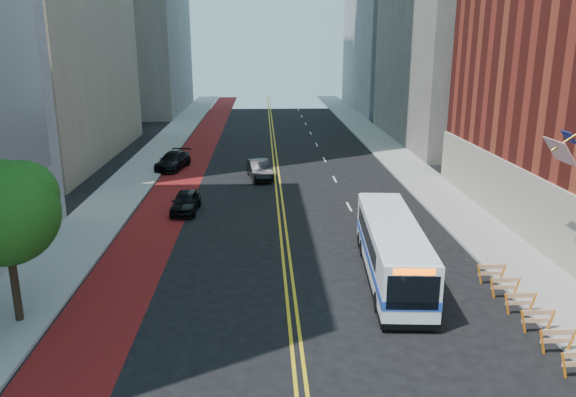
# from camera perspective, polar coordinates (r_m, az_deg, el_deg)

# --- Properties ---
(sidewalk_left) EXTENTS (4.00, 140.00, 0.15)m
(sidewalk_left) POSITION_cam_1_polar(r_m,az_deg,el_deg) (47.98, -15.56, 1.77)
(sidewalk_left) COLOR gray
(sidewalk_left) RESTS_ON ground
(sidewalk_right) EXTENTS (4.00, 140.00, 0.15)m
(sidewalk_right) POSITION_cam_1_polar(r_m,az_deg,el_deg) (48.57, 13.23, 2.10)
(sidewalk_right) COLOR gray
(sidewalk_right) RESTS_ON ground
(bus_lane_paint) EXTENTS (3.60, 140.00, 0.01)m
(bus_lane_paint) POSITION_cam_1_polar(r_m,az_deg,el_deg) (47.27, -10.94, 1.77)
(bus_lane_paint) COLOR maroon
(bus_lane_paint) RESTS_ON ground
(center_line_inner) EXTENTS (0.14, 140.00, 0.01)m
(center_line_inner) POSITION_cam_1_polar(r_m,az_deg,el_deg) (46.78, -1.30, 1.91)
(center_line_inner) COLOR gold
(center_line_inner) RESTS_ON ground
(center_line_outer) EXTENTS (0.14, 140.00, 0.01)m
(center_line_outer) POSITION_cam_1_polar(r_m,az_deg,el_deg) (46.78, -0.86, 1.91)
(center_line_outer) COLOR gold
(center_line_outer) RESTS_ON ground
(lane_dashes) EXTENTS (0.14, 98.20, 0.01)m
(lane_dashes) POSITION_cam_1_polar(r_m,az_deg,el_deg) (54.89, 3.72, 3.98)
(lane_dashes) COLOR silver
(lane_dashes) RESTS_ON ground
(construction_barriers) EXTENTS (1.42, 10.91, 1.00)m
(construction_barriers) POSITION_cam_1_polar(r_m,az_deg,el_deg) (24.14, 24.83, -11.79)
(construction_barriers) COLOR orange
(construction_barriers) RESTS_ON ground
(street_tree) EXTENTS (4.20, 4.20, 6.70)m
(street_tree) POSITION_cam_1_polar(r_m,az_deg,el_deg) (24.51, -26.72, -0.94)
(street_tree) COLOR black
(street_tree) RESTS_ON sidewalk_left
(transit_bus) EXTENTS (3.16, 10.92, 2.96)m
(transit_bus) POSITION_cam_1_polar(r_m,az_deg,el_deg) (27.67, 10.48, -5.01)
(transit_bus) COLOR white
(transit_bus) RESTS_ON ground
(car_a) EXTENTS (1.84, 4.26, 1.43)m
(car_a) POSITION_cam_1_polar(r_m,az_deg,el_deg) (38.51, -10.36, -0.32)
(car_a) COLOR black
(car_a) RESTS_ON ground
(car_b) EXTENTS (2.40, 4.89, 1.54)m
(car_b) POSITION_cam_1_polar(r_m,az_deg,el_deg) (47.08, -2.93, 2.95)
(car_b) COLOR black
(car_b) RESTS_ON ground
(car_c) EXTENTS (3.08, 5.48, 1.50)m
(car_c) POSITION_cam_1_polar(r_m,az_deg,el_deg) (51.70, -11.60, 3.79)
(car_c) COLOR black
(car_c) RESTS_ON ground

